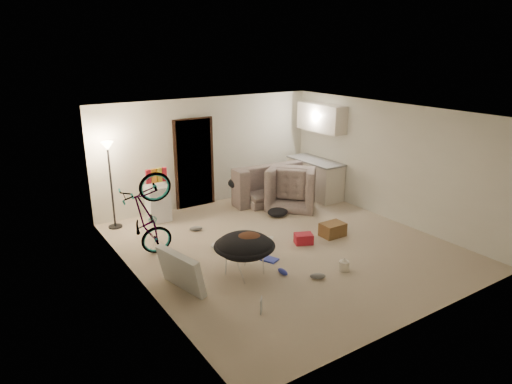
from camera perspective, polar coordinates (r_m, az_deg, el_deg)
floor at (r=8.71m, az=3.50°, el=-6.72°), size 5.50×6.00×0.02m
ceiling at (r=8.00m, az=3.85°, el=9.92°), size 5.50×6.00×0.02m
wall_back at (r=10.75m, az=-6.00°, el=5.08°), size 5.50×0.02×2.50m
wall_front at (r=6.27m, az=20.40°, el=-5.44°), size 5.50×0.02×2.50m
wall_left at (r=7.05m, az=-14.65°, el=-2.32°), size 0.02×6.00×2.50m
wall_right at (r=10.12m, az=16.33°, el=3.64°), size 0.02×6.00×2.50m
doorway at (r=10.60m, az=-7.78°, el=3.55°), size 0.85×0.10×2.04m
door_trim at (r=10.57m, az=-7.71°, el=3.51°), size 0.97×0.04×2.10m
floor_lamp at (r=9.57m, az=-17.86°, el=3.06°), size 0.28×0.28×1.81m
kitchen_counter at (r=11.46m, az=7.36°, el=1.65°), size 0.60×1.50×0.88m
counter_top at (r=11.34m, az=7.45°, el=3.88°), size 0.64×1.54×0.04m
kitchen_uppers at (r=11.22m, az=8.18°, el=9.18°), size 0.38×1.40×0.65m
sofa at (r=11.25m, az=2.09°, el=0.95°), size 2.37×1.04×0.68m
armchair at (r=10.79m, az=4.69°, el=0.27°), size 1.46×1.47×0.72m
bicycle at (r=8.29m, az=-13.28°, el=-5.26°), size 1.70×0.93×0.93m
book_asset at (r=6.62m, az=0.57°, el=-15.10°), size 0.28×0.27×0.02m
mini_fridge at (r=10.00m, az=-12.15°, el=-1.37°), size 0.48×0.48×0.77m
snack_box_0 at (r=9.77m, az=-13.31°, el=1.87°), size 0.10×0.08×0.30m
snack_box_1 at (r=9.81m, az=-12.66°, el=1.98°), size 0.11×0.08×0.30m
snack_box_2 at (r=9.85m, az=-12.01°, el=2.09°), size 0.12×0.09×0.30m
snack_box_3 at (r=9.89m, az=-11.36°, el=2.20°), size 0.12×0.10×0.30m
saucer_chair at (r=7.48m, az=-1.45°, el=-7.39°), size 1.00×1.00×0.71m
hoodie at (r=7.39m, az=-1.01°, el=-5.95°), size 0.48×0.40×0.22m
sofa_drape at (r=10.70m, az=-2.06°, el=1.17°), size 0.62×0.53×0.28m
tv_box at (r=7.19m, az=-9.38°, el=-9.71°), size 0.45×0.98×0.64m
drink_case_a at (r=9.18m, az=9.56°, el=-4.65°), size 0.47×0.34×0.27m
drink_case_b at (r=8.78m, az=5.96°, el=-5.82°), size 0.41×0.36×0.19m
juicer at (r=7.87m, az=10.94°, el=-8.97°), size 0.17×0.17×0.25m
newspaper at (r=8.93m, az=0.43°, el=-5.97°), size 0.64×0.63×0.01m
book_blue at (r=8.12m, az=1.71°, el=-8.43°), size 0.30×0.34×0.03m
book_white at (r=8.88m, az=0.67°, el=-6.04°), size 0.28×0.31×0.02m
shoe_1 at (r=9.40m, az=-7.52°, el=-4.56°), size 0.29×0.20×0.10m
shoe_2 at (r=7.66m, az=3.37°, el=-9.91°), size 0.10×0.24×0.09m
shoe_3 at (r=7.57m, az=7.73°, el=-10.38°), size 0.28×0.23×0.10m
clothes_lump_b at (r=10.16m, az=2.73°, el=-2.51°), size 0.66×0.64×0.15m
clothes_lump_c at (r=8.56m, az=-4.32°, el=-6.67°), size 0.51×0.48×0.12m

